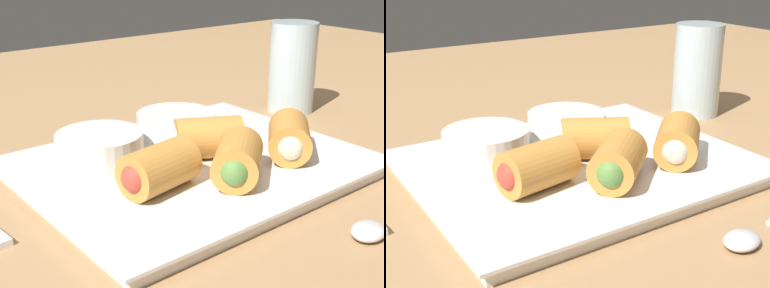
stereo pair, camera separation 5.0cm
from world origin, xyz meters
TOP-DOWN VIEW (x-y plane):
  - table_surface at (0.00, 0.00)cm, footprint 180.00×140.00cm
  - serving_plate at (-1.64, -2.57)cm, footprint 31.29×25.51cm
  - roll_front_left at (-8.37, -6.17)cm, footprint 7.31×5.05cm
  - roll_front_right at (-0.18, -2.88)cm, footprint 7.49×6.55cm
  - roll_back_left at (5.96, -8.06)cm, footprint 7.38×7.26cm
  - roll_back_right at (-1.84, -9.04)cm, footprint 7.43×7.18cm
  - dipping_bowl_near at (0.01, 2.11)cm, footprint 8.09×8.09cm
  - dipping_bowl_far at (-9.24, 1.62)cm, footprint 8.09×8.09cm
  - spoon at (3.06, -19.95)cm, footprint 15.58×4.82cm
  - drinking_glass at (21.90, 5.62)cm, footprint 6.06×6.06cm

SIDE VIEW (x-z plane):
  - table_surface at x=0.00cm, z-range 0.00..2.00cm
  - spoon at x=3.06cm, z-range 1.93..3.06cm
  - serving_plate at x=-1.64cm, z-range 2.01..3.51cm
  - dipping_bowl_near at x=0.01cm, z-range 3.64..6.90cm
  - dipping_bowl_far at x=-9.24cm, z-range 3.64..6.90cm
  - roll_front_left at x=-8.37cm, z-range 3.50..7.52cm
  - roll_front_right at x=-0.18cm, z-range 3.50..7.52cm
  - roll_back_left at x=5.96cm, z-range 3.50..7.52cm
  - roll_back_right at x=-1.84cm, z-range 3.50..7.52cm
  - drinking_glass at x=21.90cm, z-range 2.00..13.69cm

